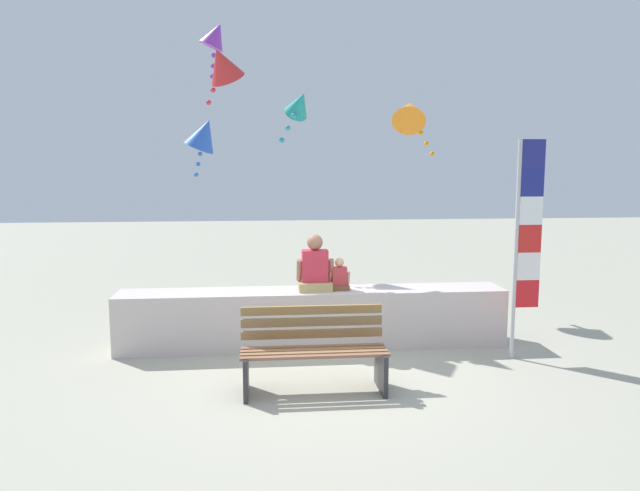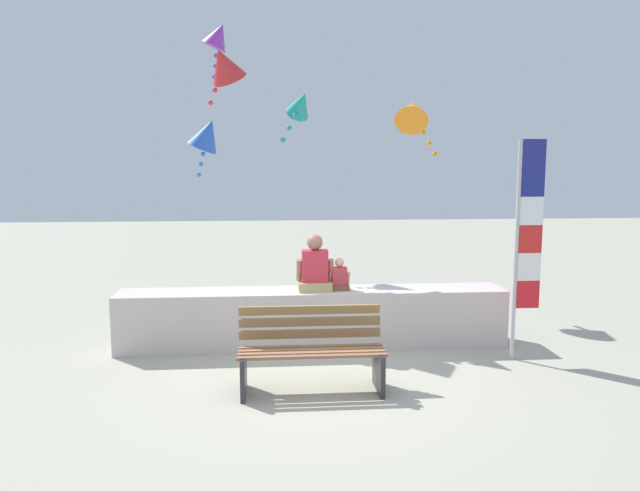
{
  "view_description": "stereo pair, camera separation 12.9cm",
  "coord_description": "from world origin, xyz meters",
  "views": [
    {
      "loc": [
        -0.68,
        -6.63,
        2.42
      ],
      "look_at": [
        0.09,
        1.21,
        1.37
      ],
      "focal_mm": 33.6,
      "sensor_mm": 36.0,
      "label": 1
    },
    {
      "loc": [
        -0.55,
        -6.64,
        2.42
      ],
      "look_at": [
        0.09,
        1.21,
        1.37
      ],
      "focal_mm": 33.6,
      "sensor_mm": 36.0,
      "label": 2
    }
  ],
  "objects": [
    {
      "name": "kite_purple",
      "position": [
        -1.39,
        3.71,
        4.54
      ],
      "size": [
        0.59,
        0.67,
        1.03
      ],
      "color": "purple"
    },
    {
      "name": "flag_banner",
      "position": [
        2.56,
        0.43,
        1.56
      ],
      "size": [
        0.35,
        0.05,
        2.74
      ],
      "color": "#B7B7BC",
      "rests_on": "ground"
    },
    {
      "name": "seawall_ledge",
      "position": [
        0.0,
        1.21,
        0.39
      ],
      "size": [
        5.18,
        0.65,
        0.77
      ],
      "primitive_type": "cube",
      "color": "beige",
      "rests_on": "ground"
    },
    {
      "name": "kite_red",
      "position": [
        -1.23,
        2.63,
        3.91
      ],
      "size": [
        0.86,
        0.88,
        0.92
      ],
      "color": "red"
    },
    {
      "name": "person_child",
      "position": [
        0.35,
        1.18,
        0.94
      ],
      "size": [
        0.28,
        0.21,
        0.43
      ],
      "color": "brown",
      "rests_on": "seawall_ledge"
    },
    {
      "name": "kite_teal",
      "position": [
        -0.1,
        2.39,
        3.32
      ],
      "size": [
        0.58,
        0.62,
        0.84
      ],
      "color": "teal"
    },
    {
      "name": "person_adult",
      "position": [
        0.02,
        1.18,
        1.06
      ],
      "size": [
        0.49,
        0.36,
        0.75
      ],
      "color": "tan",
      "rests_on": "seawall_ledge"
    },
    {
      "name": "park_bench",
      "position": [
        -0.13,
        -0.39,
        0.41
      ],
      "size": [
        1.58,
        0.62,
        0.88
      ],
      "color": "#8F5D46",
      "rests_on": "ground"
    },
    {
      "name": "kite_orange",
      "position": [
        1.9,
        3.7,
        3.34
      ],
      "size": [
        0.82,
        0.92,
        1.16
      ],
      "color": "orange"
    },
    {
      "name": "kite_blue",
      "position": [
        -1.69,
        4.42,
        2.98
      ],
      "size": [
        0.87,
        0.8,
        1.12
      ],
      "color": "blue"
    },
    {
      "name": "ground_plane",
      "position": [
        0.0,
        0.0,
        0.0
      ],
      "size": [
        40.0,
        40.0,
        0.0
      ],
      "primitive_type": "plane",
      "color": "#ADAA95"
    }
  ]
}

